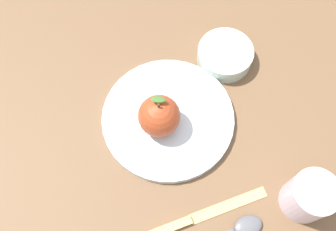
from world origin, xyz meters
The scene contains 7 objects.
ground_plane centered at (0.00, 0.00, 0.00)m, with size 2.40×2.40×0.00m, color brown.
dinner_plate centered at (0.03, 0.02, 0.01)m, with size 0.24×0.24×0.02m.
apple centered at (0.02, 0.04, 0.05)m, with size 0.07×0.07×0.09m.
side_bowl centered at (0.15, -0.10, 0.02)m, with size 0.11×0.11×0.03m.
cup centered at (-0.14, -0.20, 0.04)m, with size 0.08×0.08×0.08m.
knife centered at (-0.15, -0.01, 0.00)m, with size 0.08×0.22×0.01m.
spoon centered at (-0.18, -0.08, 0.01)m, with size 0.06×0.16×0.01m.
Camera 1 is at (-0.24, 0.04, 0.65)m, focal length 40.14 mm.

